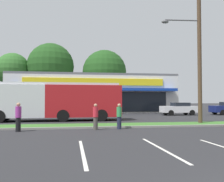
% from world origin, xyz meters
% --- Properties ---
extents(grass_median, '(56.00, 2.20, 0.12)m').
position_xyz_m(grass_median, '(0.00, 14.00, 0.06)').
color(grass_median, '#386B28').
rests_on(grass_median, ground_plane).
extents(curb_lip, '(56.00, 0.24, 0.12)m').
position_xyz_m(curb_lip, '(0.00, 12.78, 0.06)').
color(curb_lip, gray).
rests_on(curb_lip, ground_plane).
extents(parking_stripe_0, '(0.12, 4.80, 0.01)m').
position_xyz_m(parking_stripe_0, '(-3.63, 5.62, 0.00)').
color(parking_stripe_0, silver).
rests_on(parking_stripe_0, ground_plane).
extents(parking_stripe_1, '(0.12, 4.80, 0.01)m').
position_xyz_m(parking_stripe_1, '(-0.72, 5.74, 0.00)').
color(parking_stripe_1, silver).
rests_on(parking_stripe_1, ground_plane).
extents(storefront_building, '(23.14, 15.19, 5.41)m').
position_xyz_m(storefront_building, '(-0.92, 36.92, 2.71)').
color(storefront_building, silver).
rests_on(storefront_building, ground_plane).
extents(tree_left, '(5.70, 5.70, 9.88)m').
position_xyz_m(tree_left, '(-14.04, 42.51, 7.00)').
color(tree_left, '#473323').
rests_on(tree_left, ground_plane).
extents(tree_mid_left, '(8.13, 8.13, 11.78)m').
position_xyz_m(tree_mid_left, '(-7.68, 42.58, 7.71)').
color(tree_mid_left, '#473323').
rests_on(tree_mid_left, ground_plane).
extents(tree_mid, '(7.86, 7.86, 10.79)m').
position_xyz_m(tree_mid, '(1.83, 42.15, 6.86)').
color(tree_mid, '#473323').
rests_on(tree_mid, ground_plane).
extents(utility_pole, '(3.04, 2.40, 10.74)m').
position_xyz_m(utility_pole, '(5.25, 14.29, 5.72)').
color(utility_pole, '#4C3826').
rests_on(utility_pole, ground_plane).
extents(city_bus, '(11.69, 2.87, 3.25)m').
position_xyz_m(city_bus, '(-5.60, 19.11, 1.76)').
color(city_bus, '#AD191E').
rests_on(city_bus, ground_plane).
extents(car_3, '(4.14, 1.91, 1.48)m').
position_xyz_m(car_3, '(8.54, 25.25, 0.77)').
color(car_3, silver).
rests_on(car_3, ground_plane).
extents(pedestrian_near_bench, '(0.32, 0.32, 1.58)m').
position_xyz_m(pedestrian_near_bench, '(-1.10, 12.19, 0.79)').
color(pedestrian_near_bench, '#1E2338').
rests_on(pedestrian_near_bench, ground_plane).
extents(pedestrian_by_pole, '(0.33, 0.33, 1.65)m').
position_xyz_m(pedestrian_by_pole, '(-7.00, 11.86, 0.83)').
color(pedestrian_by_pole, black).
rests_on(pedestrian_by_pole, ground_plane).
extents(pedestrian_mid, '(0.32, 0.32, 1.58)m').
position_xyz_m(pedestrian_mid, '(-2.57, 12.07, 0.79)').
color(pedestrian_mid, '#47423D').
rests_on(pedestrian_mid, ground_plane).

